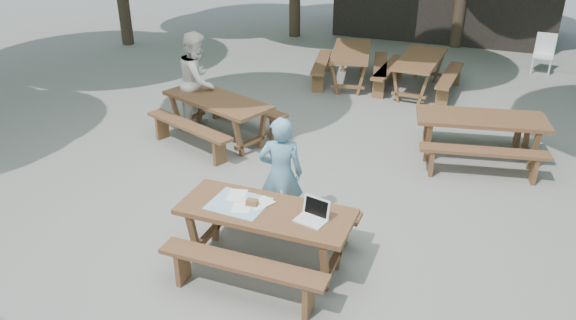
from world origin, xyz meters
The scene contains 11 objects.
ground centered at (0.00, 0.00, 0.00)m, with size 80.00×80.00×0.00m, color slate.
main_picnic_table centered at (0.00, -1.77, 0.39)m, with size 2.00×1.58×0.75m.
picnic_table_nw centered at (-2.19, 1.23, 0.39)m, with size 2.34×2.15×0.75m.
picnic_table_ne centered at (2.09, 2.01, 0.39)m, with size 2.17×1.92×0.75m.
picnic_table_far_w centered at (-0.86, 5.01, 0.39)m, with size 1.93×2.18×0.75m.
picnic_table_far_e centered at (0.64, 4.96, 0.39)m, with size 1.68×2.04×0.75m.
woman centered at (-0.14, -0.96, 0.77)m, with size 0.56×0.37×1.55m, color #669BB9.
second_person centered at (-2.77, 1.61, 0.88)m, with size 0.86×0.67×1.76m, color white.
plastic_chair centered at (3.14, 7.36, 0.26)m, with size 0.47×0.47×0.90m.
laptop centered at (0.57, -1.77, 0.81)m, with size 0.38×0.33×0.24m.
tabletop_clutter centered at (-0.30, -1.76, 0.76)m, with size 0.74×0.61×0.08m.
Camera 1 is at (2.20, -6.74, 4.10)m, focal length 35.00 mm.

